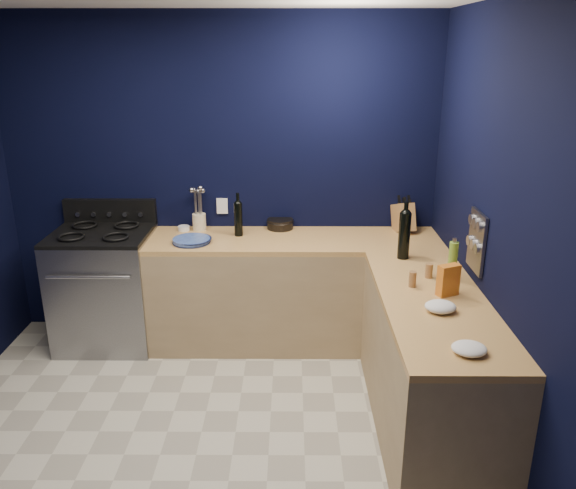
{
  "coord_description": "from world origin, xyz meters",
  "views": [
    {
      "loc": [
        0.57,
        -2.85,
        2.34
      ],
      "look_at": [
        0.55,
        1.0,
        1.0
      ],
      "focal_mm": 35.78,
      "sensor_mm": 36.0,
      "label": 1
    }
  ],
  "objects_px": {
    "knife_block": "(403,218)",
    "crouton_bag": "(448,280)",
    "utensil_crock": "(199,222)",
    "plate_stack": "(191,241)",
    "gas_range": "(106,290)"
  },
  "relations": [
    {
      "from": "knife_block",
      "to": "crouton_bag",
      "type": "height_order",
      "value": "knife_block"
    },
    {
      "from": "utensil_crock",
      "to": "knife_block",
      "type": "height_order",
      "value": "knife_block"
    },
    {
      "from": "plate_stack",
      "to": "utensil_crock",
      "type": "distance_m",
      "value": 0.33
    },
    {
      "from": "gas_range",
      "to": "utensil_crock",
      "type": "relative_size",
      "value": 6.73
    },
    {
      "from": "crouton_bag",
      "to": "utensil_crock",
      "type": "bearing_deg",
      "value": 118.61
    },
    {
      "from": "knife_block",
      "to": "crouton_bag",
      "type": "relative_size",
      "value": 1.17
    },
    {
      "from": "utensil_crock",
      "to": "crouton_bag",
      "type": "xyz_separation_m",
      "value": [
        1.71,
        -1.29,
        0.03
      ]
    },
    {
      "from": "gas_range",
      "to": "plate_stack",
      "type": "bearing_deg",
      "value": -7.47
    },
    {
      "from": "plate_stack",
      "to": "utensil_crock",
      "type": "relative_size",
      "value": 2.1
    },
    {
      "from": "utensil_crock",
      "to": "crouton_bag",
      "type": "distance_m",
      "value": 2.14
    },
    {
      "from": "gas_range",
      "to": "crouton_bag",
      "type": "distance_m",
      "value": 2.73
    },
    {
      "from": "plate_stack",
      "to": "gas_range",
      "type": "bearing_deg",
      "value": 172.53
    },
    {
      "from": "plate_stack",
      "to": "crouton_bag",
      "type": "bearing_deg",
      "value": -29.3
    },
    {
      "from": "gas_range",
      "to": "crouton_bag",
      "type": "height_order",
      "value": "crouton_bag"
    },
    {
      "from": "knife_block",
      "to": "gas_range",
      "type": "bearing_deg",
      "value": 171.85
    }
  ]
}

